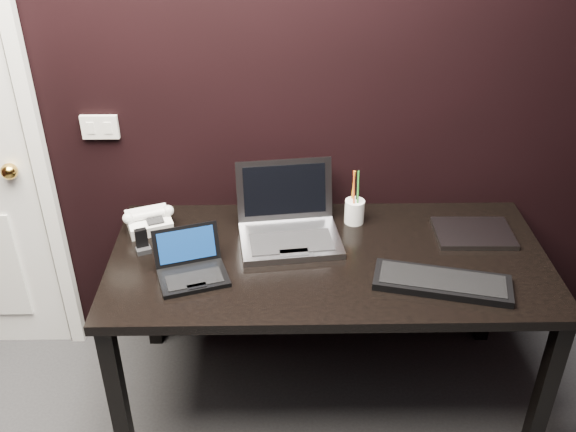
{
  "coord_description": "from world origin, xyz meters",
  "views": [
    {
      "loc": [
        0.11,
        -0.64,
        2.17
      ],
      "look_at": [
        0.14,
        1.35,
        0.95
      ],
      "focal_mm": 40.0,
      "sensor_mm": 36.0,
      "label": 1
    }
  ],
  "objects_px": {
    "silver_laptop": "(289,226)",
    "mobile_phone": "(142,243)",
    "ext_keyboard": "(442,282)",
    "pen_cup": "(354,210)",
    "desk": "(328,272)",
    "closed_laptop": "(473,233)",
    "netbook": "(191,268)",
    "desk_phone": "(149,221)"
  },
  "relations": [
    {
      "from": "mobile_phone",
      "to": "ext_keyboard",
      "type": "bearing_deg",
      "value": -12.13
    },
    {
      "from": "ext_keyboard",
      "to": "mobile_phone",
      "type": "xyz_separation_m",
      "value": [
        -1.12,
        0.24,
        0.02
      ]
    },
    {
      "from": "desk_phone",
      "to": "mobile_phone",
      "type": "height_order",
      "value": "mobile_phone"
    },
    {
      "from": "mobile_phone",
      "to": "pen_cup",
      "type": "relative_size",
      "value": 0.4
    },
    {
      "from": "ext_keyboard",
      "to": "closed_laptop",
      "type": "distance_m",
      "value": 0.39
    },
    {
      "from": "closed_laptop",
      "to": "mobile_phone",
      "type": "xyz_separation_m",
      "value": [
        -1.33,
        -0.09,
        0.03
      ]
    },
    {
      "from": "ext_keyboard",
      "to": "closed_laptop",
      "type": "relative_size",
      "value": 1.64
    },
    {
      "from": "silver_laptop",
      "to": "pen_cup",
      "type": "height_order",
      "value": "silver_laptop"
    },
    {
      "from": "desk",
      "to": "ext_keyboard",
      "type": "relative_size",
      "value": 3.29
    },
    {
      "from": "closed_laptop",
      "to": "desk_phone",
      "type": "height_order",
      "value": "desk_phone"
    },
    {
      "from": "closed_laptop",
      "to": "pen_cup",
      "type": "xyz_separation_m",
      "value": [
        -0.48,
        0.11,
        0.05
      ]
    },
    {
      "from": "ext_keyboard",
      "to": "mobile_phone",
      "type": "distance_m",
      "value": 1.15
    },
    {
      "from": "silver_laptop",
      "to": "closed_laptop",
      "type": "bearing_deg",
      "value": -0.18
    },
    {
      "from": "ext_keyboard",
      "to": "pen_cup",
      "type": "bearing_deg",
      "value": 121.72
    },
    {
      "from": "desk",
      "to": "mobile_phone",
      "type": "relative_size",
      "value": 17.48
    },
    {
      "from": "desk",
      "to": "mobile_phone",
      "type": "distance_m",
      "value": 0.74
    },
    {
      "from": "ext_keyboard",
      "to": "desk_phone",
      "type": "xyz_separation_m",
      "value": [
        -1.13,
        0.41,
        0.02
      ]
    },
    {
      "from": "ext_keyboard",
      "to": "desk_phone",
      "type": "bearing_deg",
      "value": 160.19
    },
    {
      "from": "netbook",
      "to": "silver_laptop",
      "type": "height_order",
      "value": "silver_laptop"
    },
    {
      "from": "netbook",
      "to": "desk_phone",
      "type": "height_order",
      "value": "netbook"
    },
    {
      "from": "netbook",
      "to": "ext_keyboard",
      "type": "relative_size",
      "value": 0.58
    },
    {
      "from": "silver_laptop",
      "to": "mobile_phone",
      "type": "height_order",
      "value": "silver_laptop"
    },
    {
      "from": "desk",
      "to": "ext_keyboard",
      "type": "bearing_deg",
      "value": -26.1
    },
    {
      "from": "closed_laptop",
      "to": "desk_phone",
      "type": "xyz_separation_m",
      "value": [
        -1.33,
        0.07,
        0.03
      ]
    },
    {
      "from": "silver_laptop",
      "to": "pen_cup",
      "type": "xyz_separation_m",
      "value": [
        0.28,
        0.11,
        0.0
      ]
    },
    {
      "from": "silver_laptop",
      "to": "mobile_phone",
      "type": "distance_m",
      "value": 0.58
    },
    {
      "from": "ext_keyboard",
      "to": "mobile_phone",
      "type": "height_order",
      "value": "mobile_phone"
    },
    {
      "from": "silver_laptop",
      "to": "desk_phone",
      "type": "xyz_separation_m",
      "value": [
        -0.57,
        0.07,
        -0.01
      ]
    },
    {
      "from": "desk",
      "to": "pen_cup",
      "type": "height_order",
      "value": "pen_cup"
    },
    {
      "from": "desk",
      "to": "netbook",
      "type": "relative_size",
      "value": 5.66
    },
    {
      "from": "netbook",
      "to": "closed_laptop",
      "type": "bearing_deg",
      "value": 12.67
    },
    {
      "from": "closed_laptop",
      "to": "netbook",
      "type": "bearing_deg",
      "value": -167.33
    },
    {
      "from": "desk_phone",
      "to": "closed_laptop",
      "type": "bearing_deg",
      "value": -3.22
    },
    {
      "from": "netbook",
      "to": "desk_phone",
      "type": "distance_m",
      "value": 0.39
    },
    {
      "from": "desk",
      "to": "closed_laptop",
      "type": "height_order",
      "value": "closed_laptop"
    },
    {
      "from": "silver_laptop",
      "to": "pen_cup",
      "type": "bearing_deg",
      "value": 21.71
    },
    {
      "from": "desk",
      "to": "pen_cup",
      "type": "relative_size",
      "value": 7.05
    },
    {
      "from": "netbook",
      "to": "pen_cup",
      "type": "distance_m",
      "value": 0.74
    },
    {
      "from": "pen_cup",
      "to": "silver_laptop",
      "type": "bearing_deg",
      "value": -158.29
    },
    {
      "from": "silver_laptop",
      "to": "closed_laptop",
      "type": "xyz_separation_m",
      "value": [
        0.75,
        -0.0,
        -0.04
      ]
    },
    {
      "from": "ext_keyboard",
      "to": "desk_phone",
      "type": "relative_size",
      "value": 2.36
    },
    {
      "from": "silver_laptop",
      "to": "desk",
      "type": "bearing_deg",
      "value": -41.97
    }
  ]
}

